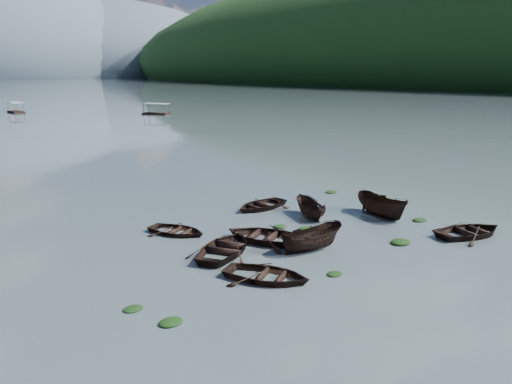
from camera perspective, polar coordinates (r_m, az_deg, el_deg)
ground_plane at (r=26.97m, az=15.76°, el=-8.97°), size 2400.00×2400.00×0.00m
haze_mtn_d at (r=975.98m, az=-17.09°, el=12.49°), size 520.00×520.00×220.00m
rowboat_0 at (r=25.26m, az=1.21°, el=-10.02°), size 5.02×5.44×0.92m
rowboat_1 at (r=28.80m, az=-3.46°, el=-6.98°), size 6.17×5.73×1.04m
rowboat_2 at (r=29.48m, az=6.34°, el=-6.54°), size 4.39×1.99×1.64m
rowboat_3 at (r=30.74m, az=1.09°, el=-5.60°), size 5.63×6.25×1.06m
rowboat_4 at (r=34.46m, az=23.26°, el=-4.60°), size 5.47×4.49×0.99m
rowboat_5 at (r=36.97m, az=14.14°, el=-2.68°), size 2.49×4.96×1.83m
rowboat_6 at (r=32.42m, az=-9.02°, el=-4.74°), size 4.29×4.80×0.82m
rowboat_7 at (r=37.85m, az=0.55°, el=-1.88°), size 4.91×3.80×0.94m
rowboat_8 at (r=35.86m, az=6.17°, el=-2.85°), size 2.68×4.07×1.47m
weed_clump_0 at (r=21.58m, az=-9.71°, el=-14.58°), size 1.04×0.85×0.23m
weed_clump_1 at (r=26.16m, az=8.97°, el=-9.32°), size 0.88×0.70×0.19m
weed_clump_2 at (r=31.54m, az=16.20°, el=-5.66°), size 1.32×1.06×0.29m
weed_clump_3 at (r=33.35m, az=2.71°, el=-4.05°), size 0.95×0.80×0.21m
weed_clump_4 at (r=36.58m, az=18.20°, el=-3.14°), size 1.09×0.86×0.23m
weed_clump_5 at (r=23.01m, az=-13.88°, el=-12.92°), size 0.90×0.73×0.19m
weed_clump_6 at (r=33.08m, az=5.79°, el=-4.26°), size 1.00×0.84×0.21m
weed_clump_7 at (r=43.22m, az=8.57°, el=-0.06°), size 1.08×0.86×0.24m
pontoon_centre at (r=139.67m, az=-25.71°, el=8.17°), size 3.00×6.51×2.44m
pontoon_right at (r=123.33m, az=-11.31°, el=8.69°), size 5.69×7.01×2.51m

